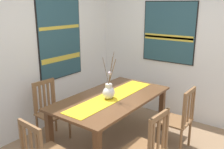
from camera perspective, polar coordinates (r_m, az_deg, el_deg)
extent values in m
cube|color=silver|center=(4.29, -17.00, 5.09)|extent=(6.40, 0.12, 2.70)
cube|color=silver|center=(4.69, 16.85, 5.96)|extent=(0.12, 6.40, 2.70)
cube|color=brown|center=(3.74, -0.03, -5.34)|extent=(1.87, 1.01, 0.03)
cube|color=brown|center=(4.37, 11.26, -7.85)|extent=(0.08, 0.08, 0.73)
cube|color=brown|center=(3.61, -13.99, -13.36)|extent=(0.08, 0.08, 0.73)
cube|color=brown|center=(4.76, 2.00, -5.56)|extent=(0.08, 0.08, 0.73)
cube|color=gold|center=(3.73, -0.03, -5.04)|extent=(1.72, 0.36, 0.01)
ellipsoid|color=silver|center=(3.62, -0.75, -4.19)|extent=(0.20, 0.17, 0.19)
cylinder|color=silver|center=(3.59, -0.76, -2.56)|extent=(0.10, 0.10, 0.05)
cylinder|color=brown|center=(3.50, 0.04, 0.62)|extent=(0.03, 0.12, 0.38)
cylinder|color=brown|center=(3.50, -0.28, 0.88)|extent=(0.01, 0.08, 0.40)
cylinder|color=brown|center=(3.43, -0.32, 0.84)|extent=(0.11, 0.16, 0.44)
cylinder|color=brown|center=(3.54, -0.16, 1.51)|extent=(0.10, 0.03, 0.46)
cylinder|color=brown|center=(3.49, -1.43, 0.78)|extent=(0.10, 0.03, 0.40)
sphere|color=silver|center=(3.48, -0.54, 0.30)|extent=(0.05, 0.05, 0.05)
cube|color=brown|center=(4.08, -13.34, -8.74)|extent=(0.45, 0.45, 0.03)
cylinder|color=brown|center=(4.15, -9.59, -11.52)|extent=(0.04, 0.04, 0.42)
cylinder|color=brown|center=(3.95, -13.65, -13.20)|extent=(0.04, 0.04, 0.42)
cylinder|color=brown|center=(4.40, -12.70, -10.01)|extent=(0.04, 0.04, 0.42)
cylinder|color=brown|center=(4.22, -16.64, -11.48)|extent=(0.04, 0.04, 0.42)
cube|color=brown|center=(4.22, -13.18, -4.03)|extent=(0.04, 0.04, 0.50)
cube|color=brown|center=(4.04, -17.25, -5.29)|extent=(0.04, 0.04, 0.50)
cube|color=brown|center=(4.06, -15.39, -1.74)|extent=(0.38, 0.06, 0.06)
cube|color=brown|center=(4.21, -13.47, -4.32)|extent=(0.04, 0.02, 0.41)
cube|color=brown|center=(4.17, -14.30, -4.58)|extent=(0.04, 0.02, 0.41)
cube|color=brown|center=(4.13, -15.15, -4.85)|extent=(0.04, 0.02, 0.41)
cube|color=brown|center=(4.09, -16.02, -5.12)|extent=(0.04, 0.02, 0.41)
cube|color=brown|center=(4.05, -16.91, -5.39)|extent=(0.04, 0.02, 0.41)
cube|color=brown|center=(2.76, 8.64, -14.78)|extent=(0.04, 0.04, 0.51)
cube|color=brown|center=(3.04, 12.30, -11.96)|extent=(0.04, 0.04, 0.51)
cube|color=brown|center=(2.80, 10.81, -9.28)|extent=(0.38, 0.06, 0.06)
cube|color=brown|center=(2.82, 9.36, -14.49)|extent=(0.04, 0.02, 0.42)
cube|color=brown|center=(2.91, 10.56, -13.57)|extent=(0.04, 0.02, 0.42)
cube|color=brown|center=(3.00, 11.67, -12.70)|extent=(0.04, 0.02, 0.42)
cube|color=brown|center=(3.02, -19.87, -13.38)|extent=(0.04, 0.04, 0.46)
cube|color=brown|center=(2.75, -15.87, -16.09)|extent=(0.04, 0.04, 0.46)
cube|color=brown|center=(2.79, -18.33, -11.15)|extent=(0.05, 0.38, 0.06)
cube|color=brown|center=(2.97, -19.17, -14.10)|extent=(0.02, 0.04, 0.37)
cube|color=brown|center=(2.89, -17.95, -14.94)|extent=(0.02, 0.04, 0.37)
cube|color=brown|center=(2.80, -16.64, -15.82)|extent=(0.02, 0.04, 0.37)
cube|color=brown|center=(3.87, 14.08, -10.19)|extent=(0.42, 0.42, 0.03)
cylinder|color=brown|center=(3.89, 10.29, -13.52)|extent=(0.04, 0.04, 0.42)
cylinder|color=brown|center=(4.18, 12.54, -11.46)|extent=(0.04, 0.04, 0.42)
cylinder|color=brown|center=(3.77, 15.35, -14.87)|extent=(0.04, 0.04, 0.42)
cylinder|color=brown|center=(4.07, 17.26, -12.61)|extent=(0.04, 0.04, 0.42)
cube|color=brown|center=(3.55, 16.08, -8.06)|extent=(0.04, 0.04, 0.51)
cube|color=brown|center=(3.86, 18.00, -6.21)|extent=(0.04, 0.04, 0.51)
cube|color=brown|center=(3.62, 17.37, -3.80)|extent=(0.38, 0.03, 0.06)
cube|color=brown|center=(3.61, 16.44, -7.91)|extent=(0.04, 0.02, 0.42)
cube|color=brown|center=(3.71, 17.06, -7.31)|extent=(0.04, 0.02, 0.42)
cube|color=brown|center=(3.81, 17.65, -6.74)|extent=(0.04, 0.02, 0.42)
cube|color=black|center=(4.52, -11.76, 7.85)|extent=(0.96, 0.04, 1.37)
cube|color=#284C56|center=(4.51, -11.57, 7.83)|extent=(0.93, 0.01, 1.34)
cube|color=gold|center=(4.48, -11.68, 10.46)|extent=(0.90, 0.00, 0.06)
cube|color=gold|center=(4.56, -11.30, 3.66)|extent=(0.90, 0.00, 0.09)
cube|color=black|center=(4.73, 12.82, 9.34)|extent=(0.04, 1.00, 1.10)
cube|color=#284C56|center=(4.71, 12.71, 9.32)|extent=(0.01, 0.97, 1.07)
cube|color=gold|center=(4.71, 12.63, 8.43)|extent=(0.00, 0.94, 0.07)
cube|color=gold|center=(4.71, 12.61, 8.04)|extent=(0.00, 0.94, 0.07)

